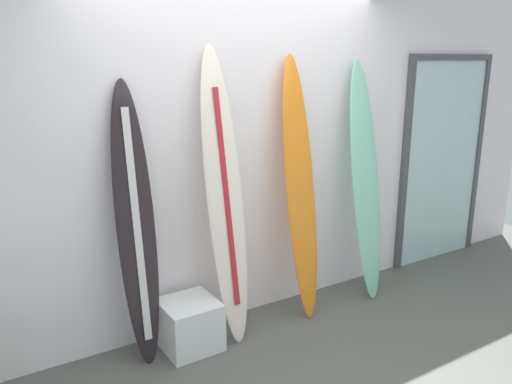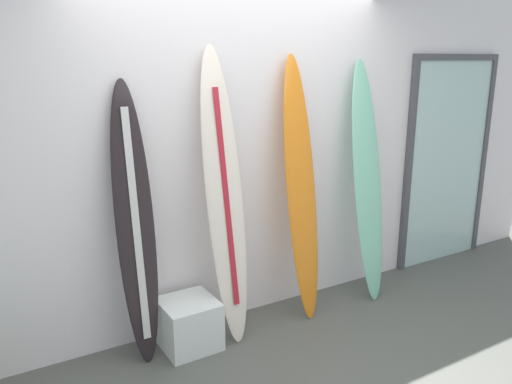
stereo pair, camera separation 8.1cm
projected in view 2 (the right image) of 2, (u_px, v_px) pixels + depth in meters
wall_back at (234, 142)px, 3.89m from camera, size 7.20×0.20×2.80m
surfboard_charcoal at (135, 225)px, 3.34m from camera, size 0.27×0.33×1.91m
surfboard_ivory at (225, 198)px, 3.58m from camera, size 0.31×0.43×2.13m
surfboard_sunset at (301, 190)px, 3.91m from camera, size 0.28×0.40×2.07m
surfboard_seafoam at (368, 184)px, 4.24m from camera, size 0.31×0.41×2.03m
display_block_left at (189, 324)px, 3.63m from camera, size 0.40×0.40×0.35m
glass_door at (448, 158)px, 5.02m from camera, size 1.16×0.06×2.07m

